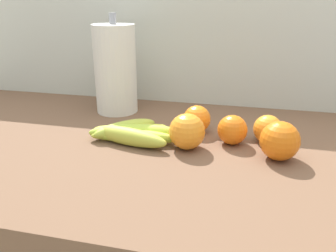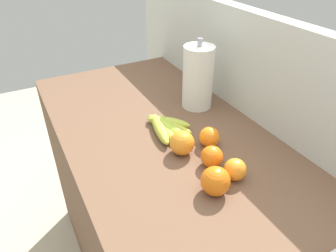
# 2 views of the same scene
# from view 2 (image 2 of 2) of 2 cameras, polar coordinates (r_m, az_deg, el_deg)

# --- Properties ---
(wall_back) EXTENTS (2.36, 0.06, 1.30)m
(wall_back) POSITION_cam_2_polar(r_m,az_deg,el_deg) (1.32, 20.48, -12.95)
(wall_back) COLOR silver
(wall_back) RESTS_ON ground
(banana_bunch) EXTENTS (0.22, 0.16, 0.04)m
(banana_bunch) POSITION_cam_2_polar(r_m,az_deg,el_deg) (1.13, -0.44, -0.16)
(banana_bunch) COLOR gold
(banana_bunch) RESTS_ON counter
(orange_center) EXTENTS (0.07, 0.07, 0.07)m
(orange_center) POSITION_cam_2_polar(r_m,az_deg,el_deg) (0.94, 12.12, -7.74)
(orange_center) COLOR orange
(orange_center) RESTS_ON counter
(orange_right) EXTENTS (0.07, 0.07, 0.07)m
(orange_right) POSITION_cam_2_polar(r_m,az_deg,el_deg) (1.06, 7.55, -2.00)
(orange_right) COLOR orange
(orange_right) RESTS_ON counter
(orange_far_right) EXTENTS (0.08, 0.08, 0.08)m
(orange_far_right) POSITION_cam_2_polar(r_m,az_deg,el_deg) (0.88, 8.61, -9.87)
(orange_far_right) COLOR orange
(orange_far_right) RESTS_ON counter
(orange_back_left) EXTENTS (0.08, 0.08, 0.08)m
(orange_back_left) POSITION_cam_2_polar(r_m,az_deg,el_deg) (1.01, 2.55, -3.09)
(orange_back_left) COLOR orange
(orange_back_left) RESTS_ON counter
(orange_front) EXTENTS (0.07, 0.07, 0.07)m
(orange_front) POSITION_cam_2_polar(r_m,az_deg,el_deg) (0.97, 7.96, -5.55)
(orange_front) COLOR orange
(orange_front) RESTS_ON counter
(paper_towel_roll) EXTENTS (0.12, 0.12, 0.28)m
(paper_towel_roll) POSITION_cam_2_polar(r_m,az_deg,el_deg) (1.25, 5.46, 8.80)
(paper_towel_roll) COLOR white
(paper_towel_roll) RESTS_ON counter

